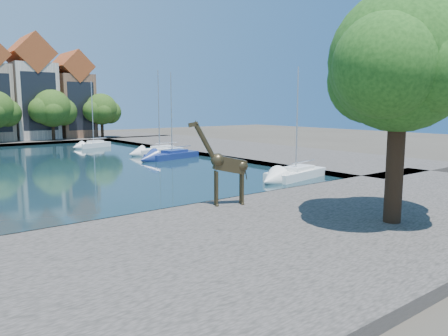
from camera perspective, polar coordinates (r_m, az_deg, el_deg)
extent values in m
plane|color=#38332B|center=(23.51, -8.70, -6.55)|extent=(160.00, 160.00, 0.00)
cube|color=black|center=(45.64, -23.66, 0.09)|extent=(38.00, 50.00, 0.08)
cube|color=#534C48|center=(17.91, 2.52, -10.38)|extent=(50.00, 14.00, 0.50)
cube|color=#534C48|center=(57.08, 1.39, 2.50)|extent=(14.00, 52.00, 0.50)
cylinder|color=#332114|center=(21.68, 21.42, 0.48)|extent=(0.80, 0.80, 5.50)
sphere|color=#183F12|center=(21.59, 22.09, 12.85)|extent=(6.40, 6.40, 6.40)
sphere|color=#183F12|center=(23.36, 23.76, 10.79)|extent=(4.80, 4.80, 4.80)
sphere|color=#183F12|center=(19.86, 20.45, 12.46)|extent=(4.48, 4.48, 4.48)
cube|color=beige|center=(78.36, -23.81, 7.95)|extent=(6.37, 9.00, 12.00)
cube|color=#994B1E|center=(78.76, -24.13, 13.35)|extent=(6.43, 9.18, 6.43)
cube|color=black|center=(74.03, -22.94, 8.02)|extent=(5.20, 0.05, 9.00)
cube|color=brown|center=(80.23, -19.24, 7.64)|extent=(5.39, 9.00, 10.50)
cube|color=#994B1E|center=(80.47, -19.46, 12.24)|extent=(5.44, 9.18, 5.44)
cube|color=black|center=(76.00, -18.14, 7.68)|extent=(4.40, 0.05, 7.88)
sphere|color=#224012|center=(72.19, -26.46, 6.45)|extent=(4.05, 4.05, 4.05)
cylinder|color=#332114|center=(73.56, -21.40, 4.67)|extent=(0.50, 0.50, 3.20)
sphere|color=#224012|center=(73.46, -21.54, 7.27)|extent=(5.80, 5.80, 5.80)
sphere|color=#224012|center=(74.27, -20.29, 6.89)|extent=(4.35, 4.35, 4.35)
sphere|color=#224012|center=(72.64, -22.65, 6.98)|extent=(4.06, 4.06, 4.06)
cylinder|color=#332114|center=(76.24, -15.62, 5.04)|extent=(0.50, 0.50, 3.20)
sphere|color=#224012|center=(76.14, -15.72, 7.41)|extent=(5.20, 5.20, 5.20)
sphere|color=#224012|center=(77.03, -14.71, 7.07)|extent=(3.90, 3.90, 3.90)
sphere|color=#224012|center=(75.24, -16.61, 7.17)|extent=(3.64, 3.64, 3.64)
cylinder|color=#382F1C|center=(23.62, -0.91, -2.76)|extent=(0.15, 0.15, 1.91)
cylinder|color=#382F1C|center=(24.00, -1.15, -2.58)|extent=(0.15, 0.15, 1.91)
cylinder|color=#382F1C|center=(24.01, 2.46, -2.59)|extent=(0.15, 0.15, 1.91)
cylinder|color=#382F1C|center=(24.39, 2.18, -2.41)|extent=(0.15, 0.15, 1.91)
cube|color=#382F1C|center=(23.80, 0.77, 0.44)|extent=(1.90, 1.18, 1.12)
cylinder|color=#382F1C|center=(23.33, -2.44, 3.34)|extent=(1.23, 0.73, 1.98)
cube|color=#382F1C|center=(23.13, -4.04, 5.70)|extent=(0.55, 0.36, 0.30)
cube|color=white|center=(35.76, 9.37, -0.64)|extent=(6.35, 3.20, 0.85)
cube|color=white|center=(35.72, 9.38, -0.19)|extent=(2.88, 1.95, 0.47)
cylinder|color=#B2B2B7|center=(35.36, 9.53, 6.32)|extent=(0.11, 0.11, 8.20)
cube|color=navy|center=(48.66, -6.79, 1.74)|extent=(6.65, 3.54, 0.84)
cube|color=navy|center=(48.63, -6.80, 2.07)|extent=(3.04, 2.12, 0.47)
cylinder|color=#B2B2B7|center=(48.36, -6.89, 7.17)|extent=(0.11, 0.11, 8.73)
cube|color=white|center=(53.07, -8.41, 2.29)|extent=(5.62, 1.99, 0.91)
cube|color=white|center=(53.04, -8.41, 2.61)|extent=(2.46, 1.39, 0.50)
cylinder|color=#B2B2B7|center=(52.80, -8.52, 7.54)|extent=(0.12, 0.12, 9.22)
cube|color=white|center=(63.62, -16.65, 2.99)|extent=(4.92, 2.80, 0.87)
cube|color=white|center=(63.60, -16.66, 3.25)|extent=(2.27, 1.64, 0.48)
cylinder|color=#B2B2B7|center=(63.40, -16.82, 6.99)|extent=(0.12, 0.12, 8.41)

